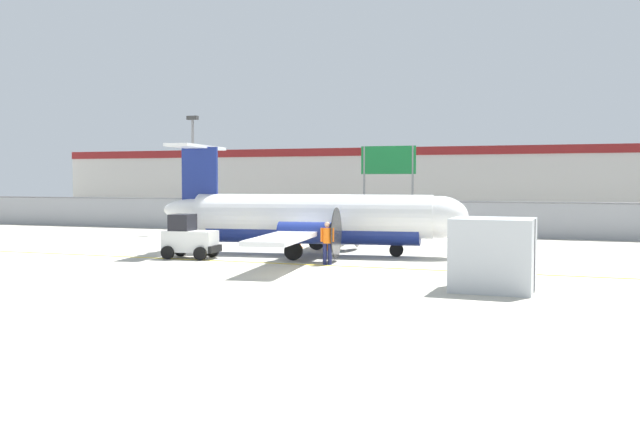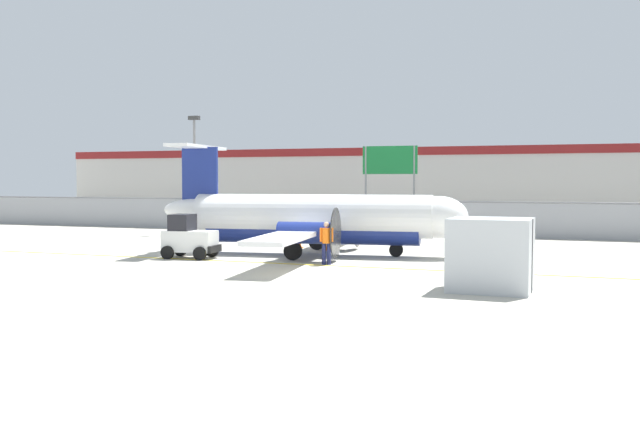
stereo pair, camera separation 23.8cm
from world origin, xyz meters
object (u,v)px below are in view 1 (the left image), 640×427
baggage_tug (189,238)px  highway_sign (388,167)px  parked_car_0 (278,208)px  parked_car_2 (386,214)px  parked_car_4 (564,215)px  ground_crew_worker (327,241)px  parked_car_3 (455,215)px  traffic_cone_near_left (328,244)px  parked_car_1 (335,210)px  traffic_cone_near_right (299,241)px  commuter_airplane (318,219)px  parked_car_5 (635,218)px  cargo_container (493,255)px  apron_light_pole (193,164)px

baggage_tug → highway_sign: bearing=73.2°
parked_car_0 → parked_car_2: same height
parked_car_4 → ground_crew_worker: bearing=77.4°
parked_car_3 → parked_car_4: (7.05, 2.21, 0.00)m
traffic_cone_near_left → highway_sign: 13.39m
baggage_tug → parked_car_1: bearing=91.5°
parked_car_2 → traffic_cone_near_left: bearing=94.6°
traffic_cone_near_right → parked_car_0: parked_car_0 is taller
parked_car_4 → parked_car_1: bearing=-1.8°
ground_crew_worker → parked_car_0: 33.70m
commuter_airplane → parked_car_5: (14.34, 19.79, -0.71)m
parked_car_2 → parked_car_4: bearing=-173.8°
ground_crew_worker → parked_car_3: bearing=160.6°
baggage_tug → traffic_cone_near_right: size_ratio=3.75×
baggage_tug → traffic_cone_near_right: (2.72, 5.84, -0.54)m
commuter_airplane → baggage_tug: 5.70m
cargo_container → traffic_cone_near_left: (-8.69, 9.84, -0.79)m
ground_crew_worker → traffic_cone_near_left: ground_crew_worker is taller
traffic_cone_near_right → parked_car_3: parked_car_3 is taller
parked_car_4 → parked_car_3: bearing=23.5°
parked_car_1 → apron_light_pole: 15.82m
traffic_cone_near_left → parked_car_3: 17.62m
parked_car_1 → parked_car_4: (17.32, -2.38, 0.00)m
cargo_container → apron_light_pole: bearing=141.1°
parked_car_4 → apron_light_pole: 25.13m
ground_crew_worker → parked_car_5: size_ratio=0.39×
parked_car_4 → traffic_cone_near_right: bearing=63.6°
parked_car_1 → commuter_airplane: bearing=113.7°
ground_crew_worker → parked_car_2: size_ratio=0.40×
traffic_cone_near_left → parked_car_5: bearing=50.6°
parked_car_2 → parked_car_4: 12.20m
ground_crew_worker → parked_car_0: bearing=-169.3°
cargo_container → parked_car_1: 35.45m
highway_sign → baggage_tug: bearing=-102.9°
commuter_airplane → cargo_container: (8.46, -7.77, -0.50)m
ground_crew_worker → parked_car_5: (12.75, 23.07, -0.06)m
parked_car_3 → cargo_container: bearing=93.7°
parked_car_1 → parked_car_2: (5.23, -3.98, 0.00)m
cargo_container → parked_car_3: 27.71m
parked_car_4 → parked_car_5: (4.33, -1.80, 0.00)m
parked_car_4 → parked_car_5: size_ratio=0.99×
parked_car_3 → highway_sign: (-3.57, -4.49, 3.24)m
parked_car_0 → parked_car_1: (6.17, -2.89, 0.00)m
commuter_airplane → parked_car_2: commuter_airplane is taller
baggage_tug → parked_car_2: 23.26m
commuter_airplane → traffic_cone_near_right: bearing=118.8°
parked_car_2 → parked_car_5: bearing=178.0°
parked_car_1 → parked_car_0: bearing=-18.3°
ground_crew_worker → apron_light_pole: (-13.13, 12.40, 3.35)m
traffic_cone_near_left → highway_sign: highway_sign is taller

